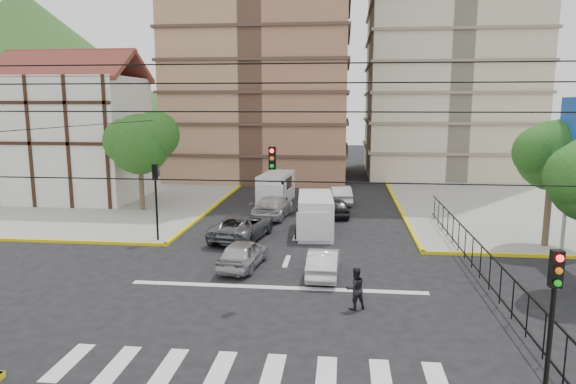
# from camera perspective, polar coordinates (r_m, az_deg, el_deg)

# --- Properties ---
(ground) EXTENTS (160.00, 160.00, 0.00)m
(ground) POSITION_cam_1_polar(r_m,az_deg,el_deg) (21.65, -1.66, -11.67)
(ground) COLOR black
(ground) RESTS_ON ground
(sidewalk_nw) EXTENTS (26.00, 26.00, 0.15)m
(sidewalk_nw) POSITION_cam_1_polar(r_m,az_deg,el_deg) (46.66, -23.14, -0.68)
(sidewalk_nw) COLOR gray
(sidewalk_nw) RESTS_ON ground
(sidewalk_ne) EXTENTS (26.00, 26.00, 0.15)m
(sidewalk_ne) POSITION_cam_1_polar(r_m,az_deg,el_deg) (44.21, 29.01, -1.67)
(sidewalk_ne) COLOR gray
(sidewalk_ne) RESTS_ON ground
(crosswalk_stripes) EXTENTS (12.00, 2.40, 0.01)m
(crosswalk_stripes) POSITION_cam_1_polar(r_m,az_deg,el_deg) (16.29, -4.71, -19.32)
(crosswalk_stripes) COLOR silver
(crosswalk_stripes) RESTS_ON ground
(stop_line) EXTENTS (13.00, 0.40, 0.01)m
(stop_line) POSITION_cam_1_polar(r_m,az_deg,el_deg) (22.76, -1.24, -10.56)
(stop_line) COLOR silver
(stop_line) RESTS_ON ground
(tudor_building) EXTENTS (10.80, 8.05, 12.23)m
(tudor_building) POSITION_cam_1_polar(r_m,az_deg,el_deg) (45.59, -22.47, 5.70)
(tudor_building) COLOR silver
(tudor_building) RESTS_ON ground
(distant_hill) EXTENTS (70.00, 70.00, 28.00)m
(distant_hill) POSITION_cam_1_polar(r_m,az_deg,el_deg) (107.09, -27.11, 12.01)
(distant_hill) COLOR #2B541C
(distant_hill) RESTS_ON ground
(park_fence) EXTENTS (0.10, 22.50, 1.66)m
(park_fence) POSITION_cam_1_polar(r_m,az_deg,el_deg) (26.45, 19.69, -8.22)
(park_fence) COLOR black
(park_fence) RESTS_ON ground
(tree_park_c) EXTENTS (4.65, 3.80, 7.25)m
(tree_park_c) POSITION_cam_1_polar(r_m,az_deg,el_deg) (31.20, 27.48, 3.94)
(tree_park_c) COLOR #473828
(tree_park_c) RESTS_ON ground
(tree_tudor) EXTENTS (5.39, 4.40, 7.43)m
(tree_tudor) POSITION_cam_1_polar(r_m,az_deg,el_deg) (38.95, -16.04, 5.44)
(tree_tudor) COLOR #473828
(tree_tudor) RESTS_ON ground
(traffic_light_se) EXTENTS (0.28, 0.22, 4.40)m
(traffic_light_se) POSITION_cam_1_polar(r_m,az_deg,el_deg) (14.00, 27.32, -11.43)
(traffic_light_se) COLOR black
(traffic_light_se) RESTS_ON ground
(traffic_light_nw) EXTENTS (0.28, 0.22, 4.40)m
(traffic_light_nw) POSITION_cam_1_polar(r_m,az_deg,el_deg) (30.09, -14.48, 0.29)
(traffic_light_nw) COLOR black
(traffic_light_nw) RESTS_ON ground
(traffic_light_hanging) EXTENTS (18.00, 9.12, 0.92)m
(traffic_light_hanging) POSITION_cam_1_polar(r_m,az_deg,el_deg) (18.25, -2.62, 3.43)
(traffic_light_hanging) COLOR black
(traffic_light_hanging) RESTS_ON ground
(van_right_lane) EXTENTS (2.42, 5.37, 2.36)m
(van_right_lane) POSITION_cam_1_polar(r_m,az_deg,el_deg) (31.40, 3.03, -2.67)
(van_right_lane) COLOR silver
(van_right_lane) RESTS_ON ground
(van_left_lane) EXTENTS (2.61, 5.41, 2.35)m
(van_left_lane) POSITION_cam_1_polar(r_m,az_deg,el_deg) (41.43, -1.39, 0.38)
(van_left_lane) COLOR silver
(van_left_lane) RESTS_ON ground
(car_silver_front_left) EXTENTS (2.15, 4.29, 1.40)m
(car_silver_front_left) POSITION_cam_1_polar(r_m,az_deg,el_deg) (25.31, -5.02, -6.81)
(car_silver_front_left) COLOR #A4A5A9
(car_silver_front_left) RESTS_ON ground
(car_white_front_right) EXTENTS (1.45, 3.97, 1.30)m
(car_white_front_right) POSITION_cam_1_polar(r_m,az_deg,el_deg) (24.08, 3.96, -7.80)
(car_white_front_right) COLOR silver
(car_white_front_right) RESTS_ON ground
(car_grey_mid_left) EXTENTS (3.48, 5.92, 1.55)m
(car_grey_mid_left) POSITION_cam_1_polar(r_m,az_deg,el_deg) (30.55, -5.09, -3.77)
(car_grey_mid_left) COLOR slate
(car_grey_mid_left) RESTS_ON ground
(car_silver_rear_left) EXTENTS (2.79, 5.54, 1.54)m
(car_silver_rear_left) POSITION_cam_1_polar(r_m,az_deg,el_deg) (36.14, -1.65, -1.61)
(car_silver_rear_left) COLOR silver
(car_silver_rear_left) RESTS_ON ground
(car_darkgrey_mid_right) EXTENTS (2.12, 4.05, 1.32)m
(car_darkgrey_mid_right) POSITION_cam_1_polar(r_m,az_deg,el_deg) (36.64, 5.40, -1.68)
(car_darkgrey_mid_right) COLOR black
(car_darkgrey_mid_right) RESTS_ON ground
(car_white_rear_right) EXTENTS (2.06, 4.60, 1.47)m
(car_white_rear_right) POSITION_cam_1_polar(r_m,az_deg,el_deg) (41.20, 5.80, -0.30)
(car_white_rear_right) COLOR silver
(car_white_rear_right) RESTS_ON ground
(pedestrian_crosswalk) EXTENTS (1.01, 0.92, 1.67)m
(pedestrian_crosswalk) POSITION_cam_1_polar(r_m,az_deg,el_deg) (20.43, 7.47, -10.57)
(pedestrian_crosswalk) COLOR black
(pedestrian_crosswalk) RESTS_ON ground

